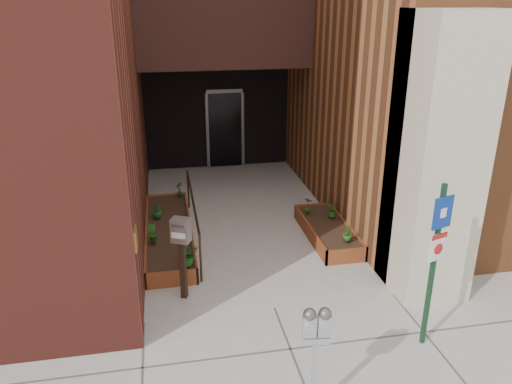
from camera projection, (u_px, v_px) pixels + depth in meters
ground at (274, 308)px, 7.80m from camera, size 80.00×80.00×0.00m
planter_left at (169, 234)px, 9.95m from camera, size 0.90×3.60×0.30m
planter_right at (328, 232)px, 10.04m from camera, size 0.80×2.20×0.30m
handrail at (193, 205)px, 9.77m from camera, size 0.04×3.34×0.90m
parking_meter at (316, 333)px, 5.46m from camera, size 0.32×0.16×1.42m
sign_post at (436, 250)px, 6.48m from camera, size 0.32×0.13×2.38m
payment_dropbox at (181, 242)px, 7.73m from camera, size 0.34×0.30×1.39m
shrub_left_a at (188, 254)px, 8.41m from camera, size 0.40×0.40×0.39m
shrub_left_b at (152, 234)px, 9.20m from camera, size 0.26×0.26×0.34m
shrub_left_c at (157, 210)px, 10.24m from camera, size 0.27×0.27×0.34m
shrub_left_d at (179, 189)px, 11.35m from camera, size 0.23×0.23×0.33m
shrub_right_a at (348, 233)px, 9.25m from camera, size 0.18×0.18×0.31m
shrub_right_b at (308, 205)px, 10.43m from camera, size 0.27×0.27×0.36m
shrub_right_c at (332, 210)px, 10.27m from camera, size 0.38×0.38×0.31m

